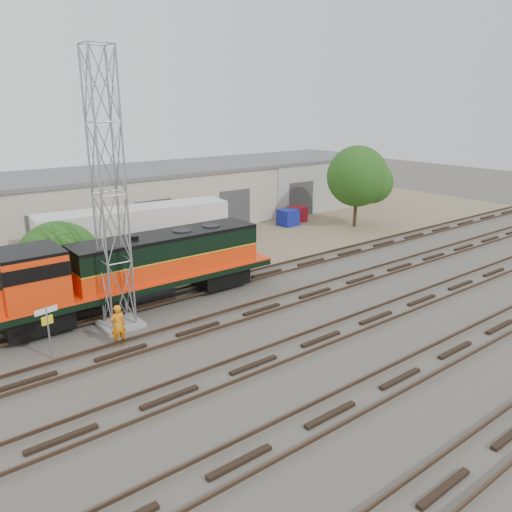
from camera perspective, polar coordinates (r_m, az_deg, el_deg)
ground at (r=26.04m, az=2.72°, el=-7.28°), size 140.00×140.00×0.00m
dirt_strip at (r=37.98m, az=-12.11°, el=0.23°), size 80.00×16.00×0.02m
tracks at (r=24.03m, az=7.42°, el=-9.38°), size 80.00×20.40×0.28m
warehouse at (r=44.55m, az=-16.81°, el=5.83°), size 58.40×10.40×5.30m
locomotive at (r=27.38m, az=-14.08°, el=-1.45°), size 16.42×2.88×3.95m
signal_tower at (r=24.41m, az=-16.38°, el=6.26°), size 1.95×1.95×13.18m
sign_post at (r=23.29m, az=-22.72°, el=-7.06°), size 0.99×0.24×2.46m
worker at (r=23.86m, az=-15.50°, el=-7.65°), size 0.73×0.48×1.99m
semi_trailer at (r=35.35m, az=-13.08°, el=3.14°), size 13.19×3.95×4.00m
dumpster_blue at (r=45.94m, az=3.68°, el=4.41°), size 1.68×1.58×1.50m
dumpster_red at (r=47.77m, az=4.71°, el=4.81°), size 1.72×1.64×1.40m
tree_mid at (r=29.75m, az=-20.89°, el=-1.14°), size 5.09×4.85×4.85m
tree_east at (r=45.78m, az=11.91°, el=8.73°), size 5.66×5.39×7.27m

